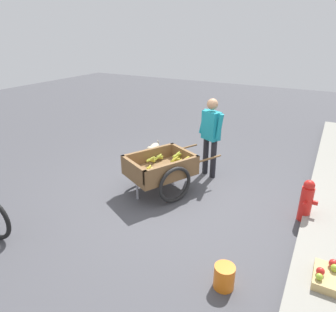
# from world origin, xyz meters

# --- Properties ---
(ground_plane) EXTENTS (24.00, 24.00, 0.00)m
(ground_plane) POSITION_xyz_m (0.00, 0.00, 0.00)
(ground_plane) COLOR #47474C
(fruit_cart) EXTENTS (1.81, 1.41, 0.69)m
(fruit_cart) POSITION_xyz_m (-0.13, -0.31, 0.44)
(fruit_cart) COLOR brown
(fruit_cart) RESTS_ON ground
(vendor_person) EXTENTS (0.33, 0.55, 1.53)m
(vendor_person) POSITION_xyz_m (-1.15, 0.19, 0.91)
(vendor_person) COLOR black
(vendor_person) RESTS_ON ground
(dog) EXTENTS (0.67, 0.26, 0.40)m
(dog) POSITION_xyz_m (-1.27, -1.16, 0.27)
(dog) COLOR beige
(dog) RESTS_ON ground
(fire_hydrant) EXTENTS (0.25, 0.25, 0.67)m
(fire_hydrant) POSITION_xyz_m (-0.40, 2.03, 0.33)
(fire_hydrant) COLOR red
(fire_hydrant) RESTS_ON ground
(plastic_bucket) EXTENTS (0.24, 0.24, 0.28)m
(plastic_bucket) POSITION_xyz_m (1.44, 1.40, 0.14)
(plastic_bucket) COLOR orange
(plastic_bucket) RESTS_ON ground
(apple_crate) EXTENTS (0.44, 0.32, 0.32)m
(apple_crate) POSITION_xyz_m (0.93, 2.42, 0.12)
(apple_crate) COLOR tan
(apple_crate) RESTS_ON ground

